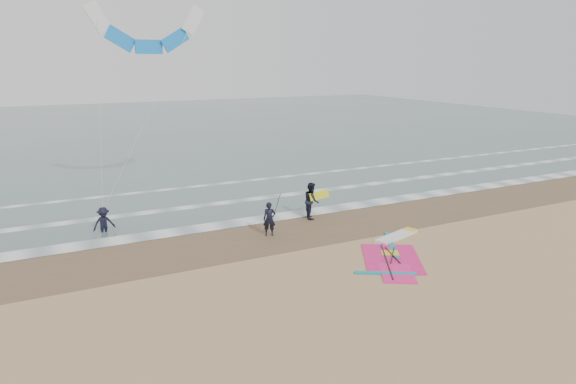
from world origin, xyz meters
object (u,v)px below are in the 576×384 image
person_walking (311,200)px  surf_kite (148,33)px  windsurf_rig (394,252)px  person_standing (269,219)px  person_wading (103,216)px

person_walking → surf_kite: size_ratio=0.19×
windsurf_rig → person_standing: size_ratio=3.45×
person_standing → surf_kite: (-3.17, 8.42, 8.44)m
windsurf_rig → surf_kite: 17.20m
person_wading → windsurf_rig: bearing=-48.0°
windsurf_rig → person_standing: person_standing is taller
person_walking → person_wading: size_ratio=1.18×
person_walking → person_wading: person_walking is taller
windsurf_rig → surf_kite: (-6.93, 12.78, 9.19)m
windsurf_rig → surf_kite: size_ratio=0.55×
person_standing → person_walking: 3.39m
surf_kite → person_walking: bearing=-48.1°
person_standing → person_walking: bearing=51.0°
windsurf_rig → surf_kite: bearing=118.5°
person_wading → surf_kite: (3.57, 4.57, 8.44)m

